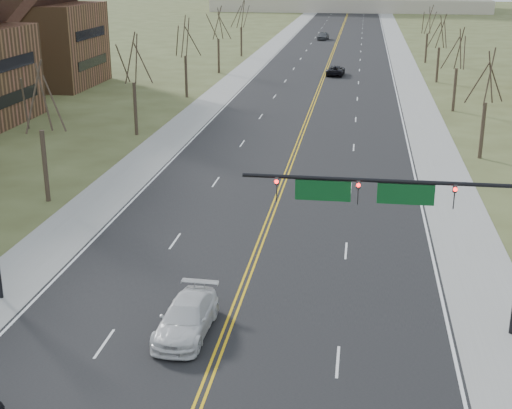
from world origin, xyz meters
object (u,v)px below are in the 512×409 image
(signal_mast, at_px, (404,205))
(car_sb_inner_second, at_px, (186,318))
(car_far_sb, at_px, (323,36))
(car_far_nb, at_px, (336,70))

(signal_mast, xyz_separation_m, car_sb_inner_second, (-9.15, -2.06, -5.00))
(car_sb_inner_second, bearing_deg, car_far_sb, 92.48)
(car_sb_inner_second, xyz_separation_m, car_far_nb, (3.33, 76.85, -0.04))
(car_far_nb, height_order, car_far_sb, car_far_sb)
(car_far_sb, bearing_deg, car_far_nb, -76.72)
(car_sb_inner_second, relative_size, car_far_sb, 1.08)
(signal_mast, bearing_deg, car_far_sb, 94.83)
(car_far_nb, bearing_deg, car_sb_inner_second, 91.40)
(car_far_nb, bearing_deg, car_far_sb, -80.71)
(signal_mast, bearing_deg, car_far_nb, 94.44)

